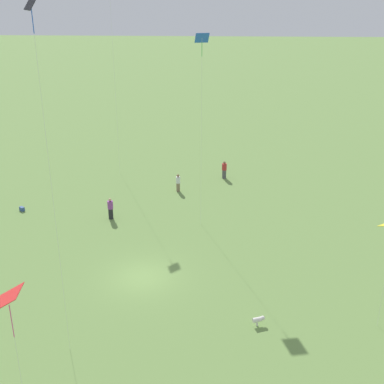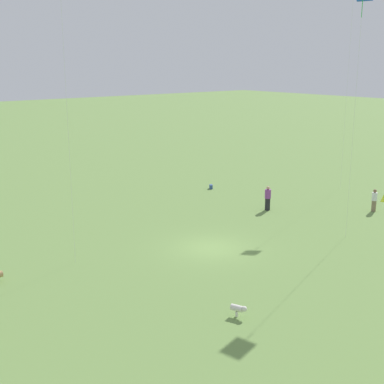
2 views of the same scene
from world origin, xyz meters
name	(u,v)px [view 1 (image 1 of 2)]	position (x,y,z in m)	size (l,w,h in m)	color
ground_plane	(143,277)	(0.00, 0.00, 0.00)	(240.00, 240.00, 0.00)	#6B8E47
person_0	(178,183)	(-14.10, 1.43, 0.80)	(0.40, 0.40, 1.61)	#847056
person_1	(224,170)	(-17.37, 5.56, 0.82)	(0.48, 0.48, 1.68)	#4C4C51
person_3	(110,209)	(-8.43, -3.56, 0.86)	(0.52, 0.52, 1.76)	#232328
kite_1	(202,47)	(-7.77, 3.57, 13.40)	(0.80, 1.03, 14.39)	blue
kite_3	(8,302)	(13.27, -3.05, 7.35)	(1.18, 1.04, 7.83)	red
kite_5	(35,43)	(7.07, -3.00, 15.69)	(0.76, 0.73, 17.54)	black
dog_1	(259,320)	(4.68, 7.09, 0.38)	(0.46, 0.72, 0.55)	silver
picnic_bag_1	(22,209)	(-9.59, -11.10, 0.17)	(0.46, 0.49, 0.34)	#33518C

